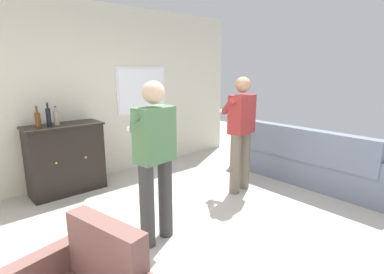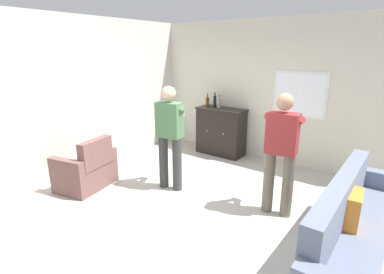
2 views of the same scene
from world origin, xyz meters
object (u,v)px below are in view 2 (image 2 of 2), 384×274
object	(u,v)px
armchair	(87,170)
bottle_spirits_clear	(219,103)
bottle_liquor_amber	(207,102)
person_standing_left	(170,133)
bottle_wine_green	(215,101)
person_standing_right	(281,149)
couch	(352,231)
sideboard_cabinet	(221,131)

from	to	relation	value
armchair	bottle_spirits_clear	xyz separation A→B (m)	(0.81, 2.76, 0.83)
bottle_liquor_amber	person_standing_left	world-z (taller)	person_standing_left
bottle_wine_green	person_standing_left	xyz separation A→B (m)	(0.42, -1.94, -0.21)
bottle_wine_green	person_standing_right	size ratio (longest dim) A/B	0.19
bottle_spirits_clear	person_standing_left	distance (m)	1.98
person_standing_left	person_standing_right	world-z (taller)	same
couch	person_standing_right	world-z (taller)	person_standing_right
couch	bottle_liquor_amber	xyz separation A→B (m)	(-3.28, 2.05, 0.79)
couch	sideboard_cabinet	distance (m)	3.63
person_standing_left	sideboard_cabinet	bearing A→B (deg)	97.33
person_standing_left	person_standing_right	distance (m)	1.72
sideboard_cabinet	bottle_spirits_clear	size ratio (longest dim) A/B	3.97
armchair	person_standing_left	world-z (taller)	person_standing_left
armchair	person_standing_right	size ratio (longest dim) A/B	0.59
armchair	couch	bearing A→B (deg)	9.62
couch	bottle_liquor_amber	world-z (taller)	bottle_liquor_amber
couch	person_standing_left	distance (m)	2.78
sideboard_cabinet	couch	bearing A→B (deg)	-35.33
couch	bottle_liquor_amber	distance (m)	3.95
couch	person_standing_left	bearing A→B (deg)	176.55
bottle_liquor_amber	person_standing_left	xyz separation A→B (m)	(0.57, -1.88, -0.19)
bottle_liquor_amber	person_standing_right	distance (m)	2.78
couch	armchair	distance (m)	3.89
armchair	bottle_wine_green	xyz separation A→B (m)	(0.70, 2.75, 0.86)
couch	person_standing_right	distance (m)	1.26
couch	person_standing_left	size ratio (longest dim) A/B	1.57
bottle_liquor_amber	bottle_spirits_clear	xyz separation A→B (m)	(0.26, 0.06, -0.01)
sideboard_cabinet	armchair	bearing A→B (deg)	-107.69
person_standing_right	couch	bearing A→B (deg)	-24.33
couch	bottle_wine_green	bearing A→B (deg)	146.15
bottle_wine_green	sideboard_cabinet	bearing A→B (deg)	-0.70
couch	sideboard_cabinet	bearing A→B (deg)	144.67
bottle_liquor_amber	bottle_wine_green	bearing A→B (deg)	19.29
sideboard_cabinet	person_standing_right	bearing A→B (deg)	-40.11
sideboard_cabinet	person_standing_left	size ratio (longest dim) A/B	0.63
sideboard_cabinet	bottle_liquor_amber	size ratio (longest dim) A/B	3.60
bottle_wine_green	bottle_spirits_clear	distance (m)	0.11
person_standing_left	person_standing_right	size ratio (longest dim) A/B	1.00
armchair	bottle_liquor_amber	bearing A→B (deg)	78.45
person_standing_right	armchair	bearing A→B (deg)	-158.59
sideboard_cabinet	bottle_spirits_clear	bearing A→B (deg)	172.77
sideboard_cabinet	person_standing_left	world-z (taller)	person_standing_left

